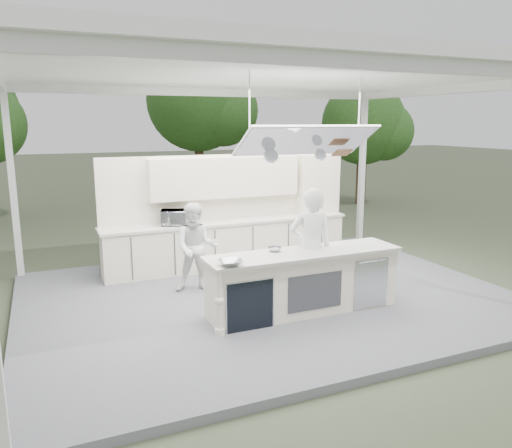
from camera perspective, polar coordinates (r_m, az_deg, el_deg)
name	(u,v)px	position (r m, az deg, el deg)	size (l,w,h in m)	color
ground	(267,301)	(8.66, 1.31, -8.78)	(90.00, 90.00, 0.00)	#404831
stage_deck	(267,298)	(8.64, 1.31, -8.41)	(8.00, 6.00, 0.12)	#57585C
tent	(269,77)	(8.14, 1.49, 16.49)	(8.20, 6.20, 3.86)	white
demo_island	(303,282)	(7.77, 5.36, -6.59)	(3.10, 0.79, 0.95)	beige
back_counter	(229,243)	(10.17, -3.16, -2.18)	(5.08, 0.72, 0.95)	beige
back_wall_unit	(245,193)	(10.34, -1.32, 3.58)	(5.05, 0.48, 2.25)	beige
tree_cluster	(141,114)	(17.45, -13.01, 12.20)	(19.55, 9.40, 5.85)	brown
head_chef	(310,247)	(7.93, 6.23, -2.68)	(0.69, 0.45, 1.90)	white
sous_chef	(196,248)	(8.64, -6.84, -2.68)	(0.75, 0.59, 1.55)	white
toaster_oven	(175,218)	(9.66, -9.19, 0.73)	(0.54, 0.36, 0.30)	silver
bowl_large	(230,263)	(6.90, -2.97, -4.43)	(0.33, 0.33, 0.08)	#B3B5BA
bowl_small	(275,249)	(7.65, 2.14, -2.89)	(0.21, 0.21, 0.07)	#B3B5BA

